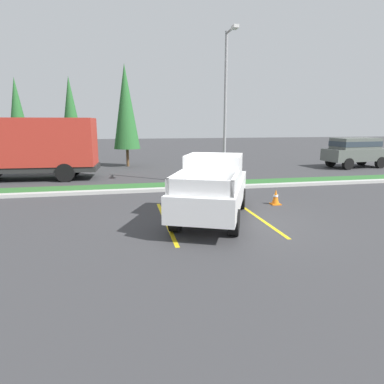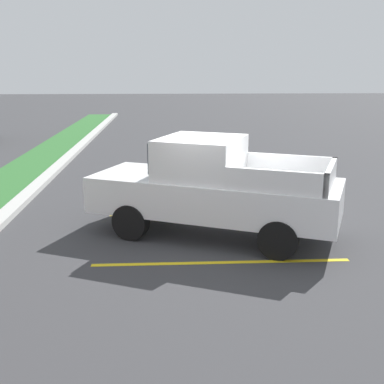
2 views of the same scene
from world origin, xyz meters
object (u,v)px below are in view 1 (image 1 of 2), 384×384
Objects in this scene: street_light at (226,100)px; cypress_tree_leftmost at (18,116)px; cargo_truck_distant at (36,146)px; traffic_cone at (276,197)px; cypress_tree_left_inner at (71,115)px; cypress_tree_center at (126,107)px; suv_distant at (356,150)px; pickup_truck_main at (213,188)px.

street_light reaches higher than cypress_tree_leftmost.
traffic_cone is at bearing -38.21° from cargo_truck_distant.
cypress_tree_center is (3.74, 0.16, 0.57)m from cypress_tree_left_inner.
traffic_cone is at bearing -54.73° from cypress_tree_left_inner.
cypress_tree_leftmost is at bearing 170.42° from suv_distant.
suv_distant is 20.14m from cypress_tree_left_inner.
cargo_truck_distant is 10.75m from street_light.
traffic_cone is (12.62, -13.11, -3.30)m from cypress_tree_leftmost.
cypress_tree_left_inner is (3.43, -0.13, 0.09)m from cypress_tree_leftmost.
cypress_tree_center is (7.17, 0.03, 0.66)m from cypress_tree_leftmost.
street_light is 14.82m from cypress_tree_leftmost.
pickup_truck_main is at bearing -66.36° from cypress_tree_left_inner.
traffic_cone is at bearing -138.60° from suv_distant.
cypress_tree_leftmost is at bearing 113.85° from cargo_truck_distant.
cargo_truck_distant is 5.61m from cypress_tree_leftmost.
suv_distant is 0.65× the size of street_light.
traffic_cone is at bearing -67.49° from cypress_tree_center.
pickup_truck_main is 17.04m from suv_distant.
pickup_truck_main is 6.78m from street_light.
suv_distant is 0.66× the size of cypress_tree_center.
pickup_truck_main is 0.80× the size of cargo_truck_distant.
cargo_truck_distant is 0.94× the size of street_light.
cypress_tree_leftmost reaches higher than suv_distant.
cargo_truck_distant is 1.13× the size of cypress_tree_leftmost.
cypress_tree_leftmost reaches higher than pickup_truck_main.
cypress_tree_center is at bearing 166.13° from suv_distant.
cypress_tree_center reaches higher than cypress_tree_left_inner.
pickup_truck_main is 12.22m from cargo_truck_distant.
cypress_tree_left_inner is (-8.42, 8.75, -0.55)m from street_light.
cargo_truck_distant reaches higher than suv_distant.
street_light reaches higher than cypress_tree_center.
cypress_tree_left_inner is at bearing 133.90° from street_light.
cargo_truck_distant is at bearing -66.15° from cypress_tree_leftmost.
cypress_tree_center is at bearing 112.51° from traffic_cone.
cargo_truck_distant is 7.42m from cypress_tree_center.
traffic_cone is (10.46, -8.23, -1.56)m from cargo_truck_distant.
pickup_truck_main is 3.29m from traffic_cone.
cypress_tree_center reaches higher than suv_distant.
cargo_truck_distant is at bearing 141.79° from traffic_cone.
street_light is (-11.22, -4.98, 2.99)m from suv_distant.
cypress_tree_leftmost is (-9.71, 14.46, 2.55)m from pickup_truck_main.
cypress_tree_leftmost is 0.85× the size of cypress_tree_center.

